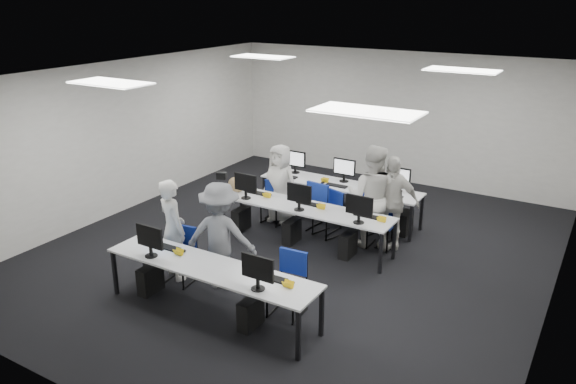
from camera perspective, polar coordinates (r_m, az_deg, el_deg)
The scene contains 23 objects.
room at distance 9.26m, azimuth 1.11°, elevation 2.57°, with size 9.00×9.02×3.00m.
ceiling_panels at distance 8.94m, azimuth 1.17°, elevation 11.70°, with size 5.20×4.60×0.02m.
desk_front at distance 7.74m, azimuth -7.90°, elevation -7.81°, with size 3.20×0.70×0.73m.
desk_mid at distance 9.70m, azimuth 1.66°, elevation -1.76°, with size 3.20×0.70×0.73m.
desk_back at distance 10.87m, azimuth 5.28°, elevation 0.56°, with size 3.20×0.70×0.73m.
equipment_front at distance 7.98m, azimuth -8.97°, elevation -9.57°, with size 2.51×0.41×1.19m.
equipment_mid at distance 9.89m, azimuth 0.63°, elevation -3.33°, with size 2.91×0.41×1.19m.
equipment_back at distance 10.92m, azimuth 6.18°, elevation -1.18°, with size 2.91×0.41×1.19m.
chair_0 at distance 8.83m, azimuth -10.88°, elevation -7.30°, with size 0.48×0.51×0.86m.
chair_1 at distance 7.86m, azimuth -0.05°, elevation -10.44°, with size 0.47×0.50×0.89m.
chair_2 at distance 10.85m, azimuth -1.26°, elevation -1.71°, with size 0.46×0.50×0.85m.
chair_3 at distance 10.29m, azimuth 4.11°, elevation -3.02°, with size 0.53×0.55×0.83m.
chair_4 at distance 9.94m, azimuth 9.48°, elevation -4.10°, with size 0.42×0.45×0.83m.
chair_5 at distance 11.08m, azimuth -1.03°, elevation -1.32°, with size 0.43×0.46×0.81m.
chair_6 at distance 10.48m, azimuth 3.62°, elevation -2.29°, with size 0.54×0.58×0.98m.
chair_7 at distance 10.12m, azimuth 8.81°, elevation -3.42°, with size 0.58×0.61×0.94m.
handbag at distance 10.39m, azimuth -5.26°, elevation 0.76°, with size 0.34×0.22×0.28m, color olive.
student_0 at distance 8.76m, azimuth -11.62°, elevation -3.74°, with size 0.59×0.39×1.61m, color beige.
student_1 at distance 9.74m, azimuth 8.52°, elevation -0.44°, with size 0.88×0.69×1.82m, color beige.
student_2 at distance 10.72m, azimuth -0.78°, elevation 0.86°, with size 0.75×0.49×1.53m, color beige.
student_3 at distance 9.80m, azimuth 10.37°, elevation -0.97°, with size 0.97×0.40×1.65m, color beige.
photographer at distance 8.36m, azimuth -6.88°, elevation -4.46°, with size 1.07×0.61×1.65m, color slate.
dslr_camera at distance 8.21m, azimuth -6.75°, elevation 1.68°, with size 0.14×0.18×0.10m, color black.
Camera 1 is at (4.39, -7.69, 4.23)m, focal length 35.00 mm.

